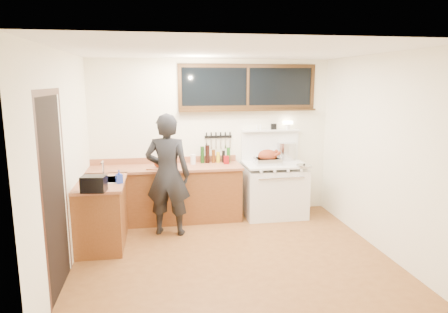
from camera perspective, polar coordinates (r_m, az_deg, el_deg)
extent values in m
cube|color=brown|center=(5.42, 1.01, -13.86)|extent=(4.00, 3.50, 0.02)
cube|color=white|center=(6.74, -1.73, 2.69)|extent=(4.00, 0.05, 2.60)
cube|color=white|center=(3.33, 6.72, -5.82)|extent=(4.00, 0.05, 2.60)
cube|color=white|center=(5.05, -22.14, -0.84)|extent=(0.05, 3.50, 2.60)
cube|color=white|center=(5.74, 21.35, 0.52)|extent=(0.05, 3.50, 2.60)
cube|color=white|center=(4.94, 1.11, 15.15)|extent=(4.00, 3.50, 0.05)
cube|color=brown|center=(6.55, -8.28, -5.46)|extent=(2.40, 0.60, 0.86)
cube|color=#9B5C3D|center=(6.43, -8.38, -1.63)|extent=(2.44, 0.64, 0.04)
cube|color=#9B5C3D|center=(6.70, -8.46, -0.51)|extent=(2.40, 0.03, 0.10)
sphere|color=#B78C38|center=(6.27, -17.47, -4.03)|extent=(0.03, 0.03, 0.03)
sphere|color=#B78C38|center=(6.22, -12.90, -3.92)|extent=(0.03, 0.03, 0.03)
sphere|color=#B78C38|center=(6.21, -8.28, -3.78)|extent=(0.03, 0.03, 0.03)
sphere|color=#B78C38|center=(6.23, -3.67, -3.62)|extent=(0.03, 0.03, 0.03)
sphere|color=#B78C38|center=(6.29, 0.41, -3.46)|extent=(0.03, 0.03, 0.03)
cube|color=brown|center=(5.81, -17.05, -7.94)|extent=(0.60, 1.05, 0.86)
cube|color=#9B5C3D|center=(5.69, -17.20, -3.64)|extent=(0.64, 1.09, 0.04)
cube|color=white|center=(5.77, -16.99, -3.84)|extent=(0.45, 0.40, 0.14)
cube|color=white|center=(5.75, -17.02, -3.21)|extent=(0.50, 0.45, 0.01)
cylinder|color=silver|center=(5.90, -16.87, -1.71)|extent=(0.02, 0.02, 0.24)
cylinder|color=silver|center=(5.80, -17.02, -0.82)|extent=(0.02, 0.18, 0.02)
cube|color=white|center=(6.78, 7.19, -5.04)|extent=(1.00, 0.70, 0.82)
cube|color=white|center=(6.67, 7.29, -1.11)|extent=(1.02, 0.72, 0.03)
cube|color=white|center=(6.44, 8.08, -4.90)|extent=(0.88, 0.02, 0.46)
cylinder|color=silver|center=(6.35, 8.22, -3.07)|extent=(0.75, 0.02, 0.02)
cylinder|color=white|center=(6.25, 5.33, -2.21)|extent=(0.04, 0.03, 0.04)
cylinder|color=white|center=(6.31, 7.26, -2.12)|extent=(0.04, 0.03, 0.04)
cylinder|color=white|center=(6.37, 9.16, -2.04)|extent=(0.04, 0.03, 0.04)
cylinder|color=white|center=(6.44, 11.01, -1.95)|extent=(0.04, 0.03, 0.04)
cube|color=white|center=(6.92, 6.57, 1.57)|extent=(1.00, 0.05, 0.50)
cube|color=white|center=(6.85, 6.69, 3.72)|extent=(1.00, 0.12, 0.03)
cylinder|color=white|center=(6.94, 9.09, 4.23)|extent=(0.09, 0.09, 0.09)
cube|color=#FFE5B2|center=(6.93, 9.11, 4.80)|extent=(0.16, 0.08, 0.05)
cube|color=black|center=(6.86, 7.11, 4.27)|extent=(0.09, 0.05, 0.10)
cylinder|color=white|center=(6.80, 5.24, 4.20)|extent=(0.04, 0.04, 0.09)
cylinder|color=white|center=(6.78, 4.75, 4.20)|extent=(0.04, 0.04, 0.09)
cube|color=black|center=(6.74, 3.41, 9.92)|extent=(2.20, 0.01, 0.62)
cube|color=black|center=(6.74, 3.45, 12.81)|extent=(2.32, 0.04, 0.06)
cube|color=black|center=(6.75, 3.39, 7.04)|extent=(2.32, 0.04, 0.06)
cube|color=black|center=(6.58, -6.36, 9.86)|extent=(0.06, 0.04, 0.62)
cube|color=black|center=(7.08, 12.50, 9.73)|extent=(0.06, 0.04, 0.62)
cube|color=black|center=(6.74, 3.42, 9.92)|extent=(0.04, 0.04, 0.62)
cube|color=black|center=(6.71, 3.48, 6.63)|extent=(2.32, 0.13, 0.03)
cube|color=black|center=(4.58, -22.97, -5.26)|extent=(0.01, 0.86, 2.10)
cube|color=black|center=(4.13, -24.43, -7.08)|extent=(0.01, 0.07, 2.10)
cube|color=black|center=(5.04, -21.68, -3.76)|extent=(0.01, 0.07, 2.10)
cube|color=black|center=(4.42, -23.95, 8.40)|extent=(0.01, 1.04, 0.07)
cube|color=black|center=(6.72, -0.84, 2.84)|extent=(0.46, 0.02, 0.04)
cube|color=silver|center=(6.69, -2.51, 1.84)|extent=(0.02, 0.00, 0.18)
cube|color=black|center=(6.67, -2.52, 3.03)|extent=(0.02, 0.02, 0.10)
cube|color=silver|center=(6.70, -1.83, 1.86)|extent=(0.02, 0.00, 0.18)
cube|color=black|center=(6.68, -1.84, 3.05)|extent=(0.02, 0.02, 0.10)
cube|color=silver|center=(6.71, -1.16, 1.88)|extent=(0.02, 0.00, 0.18)
cube|color=black|center=(6.69, -1.16, 3.06)|extent=(0.02, 0.02, 0.10)
cube|color=silver|center=(6.72, -0.48, 1.90)|extent=(0.03, 0.00, 0.18)
cube|color=black|center=(6.70, -0.48, 3.08)|extent=(0.02, 0.02, 0.10)
cube|color=silver|center=(6.74, 0.19, 1.91)|extent=(0.03, 0.00, 0.18)
cube|color=black|center=(6.72, 0.19, 3.09)|extent=(0.02, 0.02, 0.10)
cube|color=silver|center=(6.75, 0.86, 1.93)|extent=(0.03, 0.00, 0.18)
cube|color=black|center=(6.73, 0.86, 3.11)|extent=(0.02, 0.02, 0.10)
imported|color=black|center=(5.87, -8.04, -2.60)|extent=(0.74, 0.58, 1.80)
imported|color=#233BB2|center=(5.51, -14.75, -2.79)|extent=(0.10, 0.11, 0.18)
cube|color=black|center=(5.17, -18.10, -3.73)|extent=(0.32, 0.24, 0.20)
cube|color=#9B5C3D|center=(6.28, -9.09, -1.66)|extent=(0.44, 0.39, 0.02)
ellipsoid|color=maroon|center=(6.27, -9.11, -1.08)|extent=(0.24, 0.21, 0.11)
sphere|color=maroon|center=(6.31, -8.31, -0.75)|extent=(0.04, 0.04, 0.04)
sphere|color=maroon|center=(6.22, -8.29, -0.91)|extent=(0.04, 0.04, 0.04)
cube|color=silver|center=(6.58, 6.23, -0.66)|extent=(0.42, 0.32, 0.10)
cube|color=#3F3F42|center=(6.58, 6.23, -0.36)|extent=(0.37, 0.27, 0.03)
torus|color=silver|center=(6.52, 4.41, -0.29)|extent=(0.02, 0.10, 0.10)
torus|color=silver|center=(6.63, 8.03, -0.17)|extent=(0.02, 0.10, 0.10)
ellipsoid|color=maroon|center=(6.57, 6.24, 0.11)|extent=(0.32, 0.25, 0.21)
cylinder|color=maroon|center=(6.52, 7.37, 0.19)|extent=(0.11, 0.05, 0.09)
sphere|color=maroon|center=(6.53, 7.87, 0.50)|extent=(0.06, 0.06, 0.06)
cylinder|color=maroon|center=(6.67, 6.98, 0.43)|extent=(0.11, 0.05, 0.09)
sphere|color=maroon|center=(6.68, 7.48, 0.74)|extent=(0.06, 0.06, 0.06)
cylinder|color=silver|center=(6.98, 8.85, 0.77)|extent=(0.39, 0.39, 0.30)
cylinder|color=silver|center=(6.90, 6.40, -0.11)|extent=(0.17, 0.17, 0.11)
cylinder|color=black|center=(6.99, 5.92, 0.43)|extent=(0.05, 0.14, 0.02)
cylinder|color=silver|center=(6.52, 11.38, -1.26)|extent=(0.26, 0.26, 0.02)
sphere|color=black|center=(6.52, 11.38, -1.11)|extent=(0.03, 0.03, 0.03)
cube|color=maroon|center=(6.56, 0.37, -0.50)|extent=(0.10, 0.09, 0.13)
cylinder|color=white|center=(6.55, -4.44, -0.41)|extent=(0.11, 0.11, 0.16)
cylinder|color=black|center=(6.62, -3.11, 0.25)|extent=(0.06, 0.06, 0.28)
cylinder|color=black|center=(6.63, -2.39, 0.35)|extent=(0.07, 0.07, 0.30)
cylinder|color=black|center=(6.65, -1.51, 0.04)|extent=(0.06, 0.06, 0.22)
cylinder|color=black|center=(6.66, -0.84, -0.11)|extent=(0.06, 0.06, 0.18)
cylinder|color=black|center=(6.68, -0.08, 0.00)|extent=(0.05, 0.05, 0.20)
cylinder|color=black|center=(6.69, 0.64, 0.24)|extent=(0.06, 0.06, 0.25)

